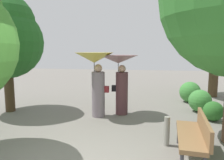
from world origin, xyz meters
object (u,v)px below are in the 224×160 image
tree_near_right (217,23)px  tree_mid_left (6,36)px  park_bench (195,133)px  person_left (96,70)px  person_right (120,71)px  path_marker_post (167,131)px

tree_near_right → tree_mid_left: (-7.45, -3.68, -0.72)m
park_bench → tree_near_right: (1.97, 6.06, 2.72)m
person_left → tree_mid_left: tree_mid_left is taller
person_right → path_marker_post: bearing=-151.9°
person_left → tree_mid_left: (-3.01, 0.06, 1.07)m
person_left → tree_near_right: (4.44, 3.73, 1.79)m
park_bench → path_marker_post: 0.73m
tree_near_right → tree_mid_left: bearing=-153.7°
person_left → tree_mid_left: bearing=85.5°
person_left → tree_mid_left: 3.19m
person_left → person_right: (0.69, 0.36, -0.04)m
path_marker_post → person_right: bearing=121.5°
tree_near_right → person_right: bearing=-138.1°
person_right → park_bench: 3.35m
person_left → park_bench: person_left is taller
path_marker_post → park_bench: bearing=-49.2°
park_bench → tree_near_right: bearing=167.2°
person_left → path_marker_post: (2.01, -1.80, -1.12)m
park_bench → path_marker_post: (-0.46, 0.53, -0.19)m
tree_mid_left → path_marker_post: 5.78m
person_left → tree_near_right: size_ratio=0.40×
person_right → park_bench: (1.78, -2.69, -0.90)m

